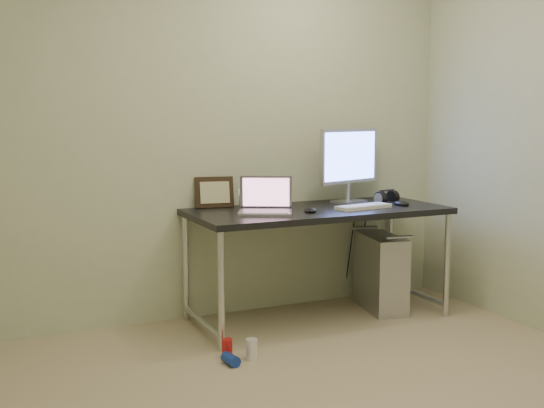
% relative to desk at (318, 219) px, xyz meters
% --- Properties ---
extents(wall_back, '(3.50, 0.02, 2.50)m').
position_rel_desk_xyz_m(wall_back, '(-0.58, 0.37, 0.57)').
color(wall_back, beige).
rests_on(wall_back, ground).
extents(desk, '(1.71, 0.75, 0.75)m').
position_rel_desk_xyz_m(desk, '(0.00, 0.00, 0.00)').
color(desk, black).
rests_on(desk, ground).
extents(tower_computer, '(0.32, 0.54, 0.56)m').
position_rel_desk_xyz_m(tower_computer, '(0.51, 0.00, -0.41)').
color(tower_computer, '#B6B6BB').
rests_on(tower_computer, ground).
extents(cable_a, '(0.01, 0.16, 0.69)m').
position_rel_desk_xyz_m(cable_a, '(0.46, 0.32, -0.28)').
color(cable_a, black).
rests_on(cable_a, ground).
extents(cable_b, '(0.02, 0.11, 0.71)m').
position_rel_desk_xyz_m(cable_b, '(0.55, 0.30, -0.30)').
color(cable_b, black).
rests_on(cable_b, ground).
extents(can_red, '(0.08, 0.08, 0.11)m').
position_rel_desk_xyz_m(can_red, '(-0.83, -0.45, -0.62)').
color(can_red, red).
rests_on(can_red, ground).
extents(can_white, '(0.07, 0.07, 0.12)m').
position_rel_desk_xyz_m(can_white, '(-0.71, -0.54, -0.62)').
color(can_white, white).
rests_on(can_white, ground).
extents(can_blue, '(0.08, 0.12, 0.06)m').
position_rel_desk_xyz_m(can_blue, '(-0.85, -0.57, -0.65)').
color(can_blue, '#1634A1').
rests_on(can_blue, ground).
extents(laptop, '(0.42, 0.39, 0.23)m').
position_rel_desk_xyz_m(laptop, '(-0.40, -0.04, 0.13)').
color(laptop, silver).
rests_on(laptop, desk).
extents(monitor, '(0.54, 0.22, 0.52)m').
position_rel_desk_xyz_m(monitor, '(0.35, 0.18, 0.38)').
color(monitor, silver).
rests_on(monitor, desk).
extents(keyboard, '(0.41, 0.19, 0.02)m').
position_rel_desk_xyz_m(keyboard, '(0.27, -0.13, 0.09)').
color(keyboard, white).
rests_on(keyboard, desk).
extents(mouse_right, '(0.10, 0.14, 0.04)m').
position_rel_desk_xyz_m(mouse_right, '(0.59, -0.11, 0.09)').
color(mouse_right, black).
rests_on(mouse_right, desk).
extents(mouse_left, '(0.10, 0.13, 0.04)m').
position_rel_desk_xyz_m(mouse_left, '(-0.13, -0.13, 0.09)').
color(mouse_left, black).
rests_on(mouse_left, desk).
extents(headphones, '(0.18, 0.11, 0.11)m').
position_rel_desk_xyz_m(headphones, '(0.60, 0.08, 0.10)').
color(headphones, black).
rests_on(headphones, desk).
extents(picture_frame, '(0.27, 0.12, 0.21)m').
position_rel_desk_xyz_m(picture_frame, '(-0.61, 0.33, 0.18)').
color(picture_frame, black).
rests_on(picture_frame, desk).
extents(webcam, '(0.05, 0.04, 0.12)m').
position_rel_desk_xyz_m(webcam, '(-0.45, 0.26, 0.17)').
color(webcam, silver).
rests_on(webcam, desk).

